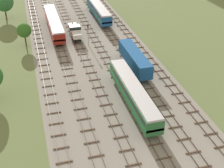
# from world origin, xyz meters

# --- Properties ---
(ground_plane) EXTENTS (480.00, 480.00, 0.00)m
(ground_plane) POSITION_xyz_m (0.00, 56.00, 0.00)
(ground_plane) COLOR #5B6B3D
(ballast_bed) EXTENTS (26.79, 176.00, 0.01)m
(ballast_bed) POSITION_xyz_m (0.00, 56.00, 0.00)
(ballast_bed) COLOR gray
(ballast_bed) RESTS_ON ground
(track_far_left) EXTENTS (2.40, 126.00, 0.29)m
(track_far_left) POSITION_xyz_m (-11.40, 57.00, 0.14)
(track_far_left) COLOR #47382D
(track_far_left) RESTS_ON ground
(track_left) EXTENTS (2.40, 126.00, 0.29)m
(track_left) POSITION_xyz_m (-6.84, 57.00, 0.14)
(track_left) COLOR #47382D
(track_left) RESTS_ON ground
(track_centre_left) EXTENTS (2.40, 126.00, 0.29)m
(track_centre_left) POSITION_xyz_m (-2.28, 57.00, 0.14)
(track_centre_left) COLOR #47382D
(track_centre_left) RESTS_ON ground
(track_centre) EXTENTS (2.40, 126.00, 0.29)m
(track_centre) POSITION_xyz_m (2.28, 57.00, 0.14)
(track_centre) COLOR #47382D
(track_centre) RESTS_ON ground
(track_centre_right) EXTENTS (2.40, 126.00, 0.29)m
(track_centre_right) POSITION_xyz_m (6.84, 57.00, 0.14)
(track_centre_right) COLOR #47382D
(track_centre_right) RESTS_ON ground
(track_right) EXTENTS (2.40, 126.00, 0.29)m
(track_right) POSITION_xyz_m (11.40, 57.00, 0.14)
(track_right) COLOR #47382D
(track_right) RESTS_ON ground
(diesel_railcar_centre_nearest) EXTENTS (2.96, 20.50, 3.80)m
(diesel_railcar_centre_nearest) POSITION_xyz_m (2.28, 36.12, 2.60)
(diesel_railcar_centre_nearest) COLOR #286638
(diesel_railcar_centre_nearest) RESTS_ON ground
(freight_boxcar_centre_right_near) EXTENTS (2.87, 14.00, 3.60)m
(freight_boxcar_centre_right_near) POSITION_xyz_m (6.84, 48.84, 2.45)
(freight_boxcar_centre_right_near) COLOR #194C8C
(freight_boxcar_centre_right_near) RESTS_ON ground
(shunter_loco_centre_left_mid) EXTENTS (2.74, 8.46, 3.10)m
(shunter_loco_centre_left_mid) POSITION_xyz_m (-2.28, 68.66, 2.01)
(shunter_loco_centre_left_mid) COLOR white
(shunter_loco_centre_left_mid) RESTS_ON ground
(passenger_coach_left_midfar) EXTENTS (2.96, 22.00, 3.80)m
(passenger_coach_left_midfar) POSITION_xyz_m (-6.84, 73.83, 2.61)
(passenger_coach_left_midfar) COLOR maroon
(passenger_coach_left_midfar) RESTS_ON ground
(diesel_railcar_centre_right_far) EXTENTS (2.96, 20.50, 3.80)m
(diesel_railcar_centre_right_far) POSITION_xyz_m (6.84, 81.12, 2.60)
(diesel_railcar_centre_right_far) COLOR #194C8C
(diesel_railcar_centre_right_far) RESTS_ON ground
(signal_post_nearest) EXTENTS (0.28, 0.47, 5.53)m
(signal_post_nearest) POSITION_xyz_m (0.00, 62.95, 3.50)
(signal_post_nearest) COLOR gray
(signal_post_nearest) RESTS_ON ground
(lineside_tree_1) EXTENTS (3.45, 3.45, 5.74)m
(lineside_tree_1) POSITION_xyz_m (-14.55, 66.84, 4.00)
(lineside_tree_1) COLOR #4C331E
(lineside_tree_1) RESTS_ON ground
(lineside_tree_2) EXTENTS (5.43, 5.43, 7.76)m
(lineside_tree_2) POSITION_xyz_m (-19.16, 87.68, 5.03)
(lineside_tree_2) COLOR #4C331E
(lineside_tree_2) RESTS_ON ground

